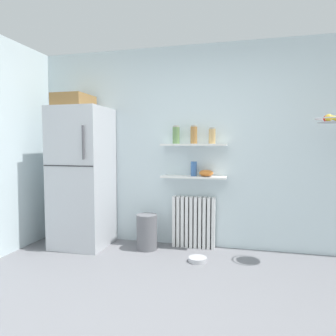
{
  "coord_description": "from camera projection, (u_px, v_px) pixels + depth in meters",
  "views": [
    {
      "loc": [
        0.57,
        -1.97,
        1.32
      ],
      "look_at": [
        -0.32,
        1.6,
        1.05
      ],
      "focal_mm": 33.01,
      "sensor_mm": 36.0,
      "label": 1
    }
  ],
  "objects": [
    {
      "name": "shelf_bowl",
      "position": [
        206.0,
        173.0,
        3.88
      ],
      "size": [
        0.18,
        0.18,
        0.08
      ],
      "primitive_type": "ellipsoid",
      "color": "orange",
      "rests_on": "wall_shelf_lower"
    },
    {
      "name": "wall_shelf_upper",
      "position": [
        194.0,
        145.0,
        3.89
      ],
      "size": [
        0.83,
        0.22,
        0.02
      ],
      "primitive_type": "cube",
      "color": "white"
    },
    {
      "name": "storage_jar_0",
      "position": [
        176.0,
        135.0,
        3.94
      ],
      "size": [
        0.09,
        0.09,
        0.23
      ],
      "color": "#5B7F4C",
      "rests_on": "wall_shelf_upper"
    },
    {
      "name": "refrigerator",
      "position": [
        82.0,
        174.0,
        4.04
      ],
      "size": [
        0.68,
        0.71,
        1.97
      ],
      "color": "#B7BABF",
      "rests_on": "ground_plane"
    },
    {
      "name": "wall_shelf_lower",
      "position": [
        194.0,
        177.0,
        3.92
      ],
      "size": [
        0.83,
        0.22,
        0.02
      ],
      "primitive_type": "cube",
      "color": "white"
    },
    {
      "name": "radiator",
      "position": [
        194.0,
        222.0,
        3.99
      ],
      "size": [
        0.55,
        0.12,
        0.66
      ],
      "color": "white",
      "rests_on": "ground_plane"
    },
    {
      "name": "storage_jar_1",
      "position": [
        194.0,
        135.0,
        3.88
      ],
      "size": [
        0.09,
        0.09,
        0.23
      ],
      "color": "olive",
      "rests_on": "wall_shelf_upper"
    },
    {
      "name": "trash_bin",
      "position": [
        147.0,
        232.0,
        3.92
      ],
      "size": [
        0.26,
        0.26,
        0.45
      ],
      "primitive_type": "cylinder",
      "color": "slate",
      "rests_on": "ground_plane"
    },
    {
      "name": "hanging_fruit_basket",
      "position": [
        332.0,
        119.0,
        3.24
      ],
      "size": [
        0.32,
        0.32,
        0.1
      ],
      "color": "#B2B2B7"
    },
    {
      "name": "vase",
      "position": [
        194.0,
        169.0,
        3.91
      ],
      "size": [
        0.08,
        0.08,
        0.18
      ],
      "primitive_type": "cylinder",
      "color": "#38609E",
      "rests_on": "wall_shelf_lower"
    },
    {
      "name": "ground_plane",
      "position": [
        174.0,
        301.0,
        2.63
      ],
      "size": [
        7.04,
        7.04,
        0.0
      ],
      "primitive_type": "plane",
      "color": "slate"
    },
    {
      "name": "back_wall",
      "position": [
        200.0,
        147.0,
        4.03
      ],
      "size": [
        7.04,
        0.1,
        2.6
      ],
      "primitive_type": "cube",
      "color": "silver",
      "rests_on": "ground_plane"
    },
    {
      "name": "pet_food_bowl",
      "position": [
        198.0,
        259.0,
        3.51
      ],
      "size": [
        0.21,
        0.21,
        0.05
      ],
      "primitive_type": "cylinder",
      "color": "#B7B7BC",
      "rests_on": "ground_plane"
    },
    {
      "name": "storage_jar_2",
      "position": [
        212.0,
        136.0,
        3.83
      ],
      "size": [
        0.08,
        0.08,
        0.2
      ],
      "color": "tan",
      "rests_on": "wall_shelf_upper"
    }
  ]
}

